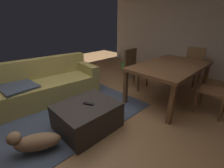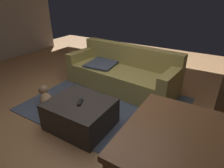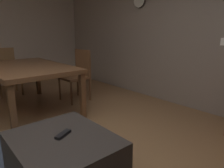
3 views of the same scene
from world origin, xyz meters
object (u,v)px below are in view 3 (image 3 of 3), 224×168
tv_remote (63,134)px  dining_table (27,70)px  dining_chair_south (78,72)px  dining_chair_east (6,69)px  wall_clock (139,0)px  ottoman_coffee_table (64,160)px

tv_remote → dining_table: (1.81, -0.35, 0.25)m
dining_table → dining_chair_south: bearing=-89.8°
dining_chair_east → dining_chair_south: 1.58m
dining_table → wall_clock: (-0.44, -2.06, 1.16)m
dining_table → dining_chair_south: (0.00, -0.92, -0.15)m
dining_table → wall_clock: size_ratio=6.06×
tv_remote → dining_table: 1.87m
tv_remote → wall_clock: 3.11m
tv_remote → dining_chair_east: size_ratio=0.17×
dining_chair_east → dining_chair_south: size_ratio=1.00×
ottoman_coffee_table → dining_chair_south: 2.28m
dining_chair_east → wall_clock: wall_clock is taller
wall_clock → dining_chair_east: bearing=50.1°
tv_remote → dining_table: bearing=-37.0°
dining_chair_south → wall_clock: size_ratio=3.16×
ottoman_coffee_table → dining_chair_south: bearing=-35.0°
tv_remote → dining_chair_east: bearing=-32.6°
ottoman_coffee_table → dining_chair_east: dining_chair_east is taller
ottoman_coffee_table → dining_chair_south: size_ratio=0.94×
wall_clock → tv_remote: bearing=119.8°
dining_chair_south → tv_remote: bearing=144.9°
dining_table → dining_chair_east: 1.29m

